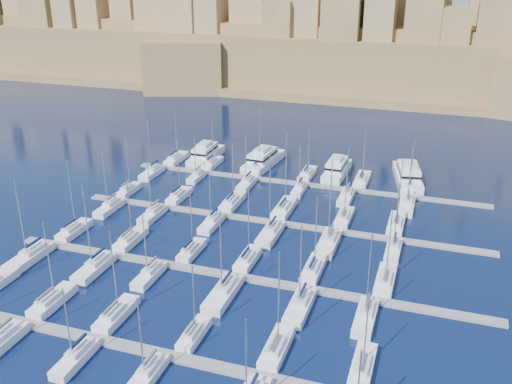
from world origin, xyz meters
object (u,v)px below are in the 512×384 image
(motor_yacht_d, at_px, (408,175))
(motor_yacht_a, at_px, (206,154))
(sailboat_2, at_px, (116,314))
(motor_yacht_b, at_px, (263,159))
(sailboat_4, at_px, (277,348))
(motor_yacht_c, at_px, (337,169))

(motor_yacht_d, bearing_deg, motor_yacht_a, -178.94)
(motor_yacht_d, bearing_deg, sailboat_2, -117.02)
(motor_yacht_a, relative_size, motor_yacht_b, 0.89)
(motor_yacht_a, xyz_separation_m, motor_yacht_b, (15.61, 0.76, 0.00))
(sailboat_2, distance_m, motor_yacht_b, 70.39)
(sailboat_2, height_order, sailboat_4, sailboat_4)
(sailboat_4, distance_m, motor_yacht_a, 80.35)
(sailboat_2, distance_m, motor_yacht_a, 71.35)
(motor_yacht_a, height_order, motor_yacht_c, same)
(sailboat_4, xyz_separation_m, motor_yacht_a, (-40.20, 69.56, 0.97))
(sailboat_4, relative_size, motor_yacht_d, 0.83)
(sailboat_2, relative_size, motor_yacht_d, 0.78)
(motor_yacht_a, xyz_separation_m, motor_yacht_c, (34.81, -0.33, -0.00))
(motor_yacht_d, bearing_deg, motor_yacht_c, -175.62)
(motor_yacht_b, bearing_deg, motor_yacht_a, -177.21)
(sailboat_2, height_order, motor_yacht_c, sailboat_2)
(sailboat_2, relative_size, motor_yacht_b, 0.81)
(motor_yacht_b, relative_size, motor_yacht_c, 1.17)
(motor_yacht_a, bearing_deg, sailboat_2, -77.40)
(motor_yacht_a, relative_size, motor_yacht_d, 0.86)
(sailboat_2, xyz_separation_m, motor_yacht_a, (-15.56, 69.62, 0.98))
(sailboat_2, bearing_deg, motor_yacht_b, 89.96)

